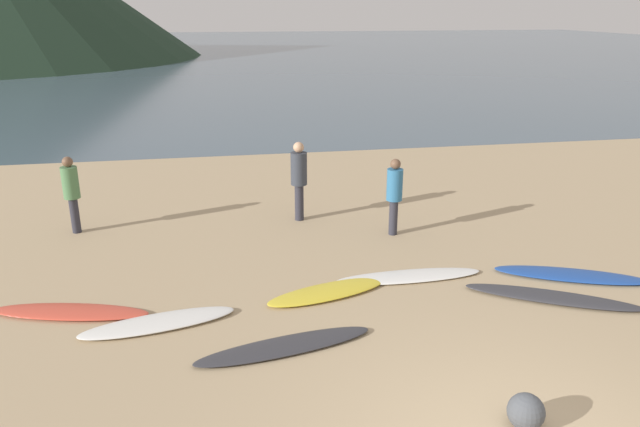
{
  "coord_description": "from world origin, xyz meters",
  "views": [
    {
      "loc": [
        -2.9,
        -4.45,
        4.41
      ],
      "look_at": [
        -0.89,
        6.42,
        0.6
      ],
      "focal_mm": 33.66,
      "sensor_mm": 36.0,
      "label": 1
    }
  ],
  "objects_px": {
    "surfboard_1": "(158,323)",
    "person_2": "(299,175)",
    "surfboard_4": "(409,276)",
    "surfboard_3": "(328,292)",
    "surfboard_0": "(70,312)",
    "surfboard_2": "(285,346)",
    "person_1": "(394,191)",
    "surfboard_6": "(571,275)",
    "person_0": "(71,188)",
    "surfboard_5": "(552,297)",
    "beach_rock_near": "(526,412)"
  },
  "relations": [
    {
      "from": "surfboard_1",
      "to": "person_2",
      "type": "distance_m",
      "value": 5.1
    },
    {
      "from": "surfboard_1",
      "to": "surfboard_4",
      "type": "bearing_deg",
      "value": 0.81
    },
    {
      "from": "surfboard_3",
      "to": "surfboard_0",
      "type": "bearing_deg",
      "value": 163.42
    },
    {
      "from": "surfboard_2",
      "to": "person_1",
      "type": "xyz_separation_m",
      "value": [
        2.73,
        3.93,
        0.89
      ]
    },
    {
      "from": "surfboard_6",
      "to": "person_1",
      "type": "relative_size",
      "value": 1.61
    },
    {
      "from": "surfboard_1",
      "to": "person_1",
      "type": "height_order",
      "value": "person_1"
    },
    {
      "from": "surfboard_2",
      "to": "person_0",
      "type": "distance_m",
      "value": 6.44
    },
    {
      "from": "surfboard_0",
      "to": "surfboard_2",
      "type": "xyz_separation_m",
      "value": [
        3.07,
        -1.55,
        -0.0
      ]
    },
    {
      "from": "person_1",
      "to": "surfboard_3",
      "type": "bearing_deg",
      "value": 152.06
    },
    {
      "from": "surfboard_1",
      "to": "person_1",
      "type": "bearing_deg",
      "value": 22.33
    },
    {
      "from": "surfboard_5",
      "to": "person_2",
      "type": "relative_size",
      "value": 1.56
    },
    {
      "from": "person_2",
      "to": "surfboard_0",
      "type": "bearing_deg",
      "value": 17.11
    },
    {
      "from": "surfboard_0",
      "to": "person_2",
      "type": "xyz_separation_m",
      "value": [
        4.06,
        3.61,
        0.97
      ]
    },
    {
      "from": "surfboard_0",
      "to": "person_0",
      "type": "xyz_separation_m",
      "value": [
        -0.59,
        3.68,
        0.9
      ]
    },
    {
      "from": "surfboard_5",
      "to": "beach_rock_near",
      "type": "bearing_deg",
      "value": -96.84
    },
    {
      "from": "surfboard_2",
      "to": "person_0",
      "type": "height_order",
      "value": "person_0"
    },
    {
      "from": "surfboard_0",
      "to": "surfboard_2",
      "type": "relative_size",
      "value": 0.96
    },
    {
      "from": "surfboard_2",
      "to": "surfboard_3",
      "type": "relative_size",
      "value": 1.2
    },
    {
      "from": "surfboard_0",
      "to": "surfboard_1",
      "type": "distance_m",
      "value": 1.46
    },
    {
      "from": "surfboard_1",
      "to": "surfboard_5",
      "type": "xyz_separation_m",
      "value": [
        6.11,
        -0.3,
        -0.0
      ]
    },
    {
      "from": "surfboard_4",
      "to": "person_2",
      "type": "bearing_deg",
      "value": 112.72
    },
    {
      "from": "surfboard_3",
      "to": "surfboard_1",
      "type": "bearing_deg",
      "value": 175.68
    },
    {
      "from": "surfboard_0",
      "to": "surfboard_3",
      "type": "height_order",
      "value": "same"
    },
    {
      "from": "surfboard_3",
      "to": "surfboard_4",
      "type": "bearing_deg",
      "value": -3.03
    },
    {
      "from": "surfboard_3",
      "to": "person_1",
      "type": "distance_m",
      "value": 3.18
    },
    {
      "from": "surfboard_6",
      "to": "surfboard_4",
      "type": "bearing_deg",
      "value": -166.73
    },
    {
      "from": "surfboard_0",
      "to": "surfboard_6",
      "type": "distance_m",
      "value": 8.22
    },
    {
      "from": "surfboard_4",
      "to": "surfboard_0",
      "type": "bearing_deg",
      "value": -177.03
    },
    {
      "from": "surfboard_1",
      "to": "surfboard_6",
      "type": "bearing_deg",
      "value": -7.91
    },
    {
      "from": "person_0",
      "to": "person_2",
      "type": "xyz_separation_m",
      "value": [
        4.64,
        -0.07,
        0.08
      ]
    },
    {
      "from": "surfboard_1",
      "to": "surfboard_2",
      "type": "relative_size",
      "value": 0.89
    },
    {
      "from": "surfboard_3",
      "to": "surfboard_6",
      "type": "xyz_separation_m",
      "value": [
        4.25,
        -0.14,
        0.0
      ]
    },
    {
      "from": "person_2",
      "to": "surfboard_1",
      "type": "bearing_deg",
      "value": 32.47
    },
    {
      "from": "person_0",
      "to": "person_2",
      "type": "relative_size",
      "value": 0.93
    },
    {
      "from": "surfboard_6",
      "to": "beach_rock_near",
      "type": "relative_size",
      "value": 6.18
    },
    {
      "from": "person_2",
      "to": "beach_rock_near",
      "type": "height_order",
      "value": "person_2"
    },
    {
      "from": "surfboard_5",
      "to": "person_1",
      "type": "distance_m",
      "value": 3.76
    },
    {
      "from": "surfboard_2",
      "to": "surfboard_5",
      "type": "relative_size",
      "value": 0.93
    },
    {
      "from": "surfboard_0",
      "to": "surfboard_4",
      "type": "distance_m",
      "value": 5.46
    },
    {
      "from": "surfboard_1",
      "to": "surfboard_6",
      "type": "relative_size",
      "value": 0.88
    },
    {
      "from": "surfboard_5",
      "to": "person_1",
      "type": "relative_size",
      "value": 1.7
    },
    {
      "from": "person_1",
      "to": "surfboard_0",
      "type": "bearing_deg",
      "value": 121.52
    },
    {
      "from": "surfboard_2",
      "to": "person_1",
      "type": "distance_m",
      "value": 4.87
    },
    {
      "from": "surfboard_2",
      "to": "beach_rock_near",
      "type": "bearing_deg",
      "value": -52.25
    },
    {
      "from": "surfboard_0",
      "to": "person_2",
      "type": "relative_size",
      "value": 1.39
    },
    {
      "from": "surfboard_5",
      "to": "beach_rock_near",
      "type": "distance_m",
      "value": 3.39
    },
    {
      "from": "person_2",
      "to": "surfboard_6",
      "type": "bearing_deg",
      "value": 113.05
    },
    {
      "from": "person_1",
      "to": "person_2",
      "type": "distance_m",
      "value": 2.14
    },
    {
      "from": "surfboard_5",
      "to": "person_2",
      "type": "distance_m",
      "value": 5.71
    },
    {
      "from": "surfboard_1",
      "to": "surfboard_2",
      "type": "xyz_separation_m",
      "value": [
        1.74,
        -0.96,
        -0.01
      ]
    }
  ]
}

